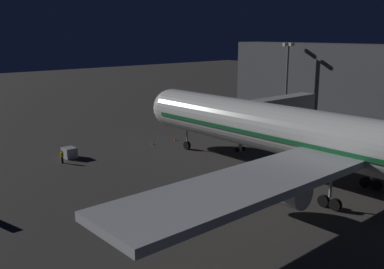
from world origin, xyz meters
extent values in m
plane|color=#383533|center=(0.00, 0.00, 0.00)|extent=(320.00, 320.00, 0.00)
cylinder|color=silver|center=(0.00, 9.84, 5.81)|extent=(5.70, 55.16, 5.70)
sphere|color=silver|center=(0.00, -17.74, 5.81)|extent=(5.58, 5.58, 5.58)
cube|color=#196033|center=(0.00, 9.84, 5.38)|extent=(5.75, 52.95, 0.50)
cube|color=black|center=(0.00, -16.03, 6.81)|extent=(3.13, 1.40, 0.90)
cube|color=#B7BABF|center=(0.00, 11.00, 4.81)|extent=(57.53, 7.11, 0.70)
cylinder|color=#B7BABF|center=(-9.65, 10.00, 2.91)|extent=(2.80, 5.34, 2.80)
cylinder|color=black|center=(-9.65, 7.33, 2.91)|extent=(2.38, 0.15, 2.38)
cylinder|color=#B7BABF|center=(9.65, 10.00, 2.91)|extent=(2.80, 5.34, 2.80)
cylinder|color=black|center=(9.65, 7.33, 2.91)|extent=(2.38, 0.15, 2.38)
cylinder|color=#B7BABF|center=(0.00, -14.24, 2.38)|extent=(0.28, 0.28, 2.36)
cylinder|color=black|center=(0.00, -14.24, 0.60)|extent=(0.45, 1.20, 1.20)
cylinder|color=#B7BABF|center=(-4.20, 12.00, 2.38)|extent=(0.28, 0.28, 2.36)
cylinder|color=black|center=(-4.20, 11.35, 0.60)|extent=(0.45, 1.20, 1.20)
cylinder|color=black|center=(-4.20, 12.65, 0.60)|extent=(0.45, 1.20, 1.20)
cylinder|color=#B7BABF|center=(4.20, 12.00, 2.38)|extent=(0.28, 0.28, 2.36)
cylinder|color=black|center=(4.20, 11.35, 0.60)|extent=(0.45, 1.20, 1.20)
cylinder|color=black|center=(4.20, 12.65, 0.60)|extent=(0.45, 1.20, 1.20)
cube|color=#9E9E99|center=(-12.87, -8.27, 5.81)|extent=(17.54, 2.60, 2.50)
cube|color=#9E9E99|center=(-4.10, -8.27, 5.81)|extent=(3.20, 3.40, 3.00)
cube|color=black|center=(-2.70, -8.27, 5.81)|extent=(0.70, 3.20, 2.70)
cylinder|color=#B7BABF|center=(-5.10, -8.27, 2.28)|extent=(0.56, 0.56, 4.56)
cylinder|color=black|center=(-5.70, -8.27, 0.30)|extent=(0.25, 0.60, 0.60)
cylinder|color=black|center=(-4.50, -8.27, 0.30)|extent=(0.25, 0.60, 0.60)
cylinder|color=#59595E|center=(-25.50, -15.60, 7.26)|extent=(0.40, 0.40, 14.53)
cube|color=#F9EFC6|center=(-26.40, -15.60, 14.78)|extent=(1.10, 0.50, 0.60)
cube|color=#F9EFC6|center=(-24.60, -15.60, 14.78)|extent=(1.10, 0.50, 0.60)
cube|color=#B7BABF|center=(15.14, -21.56, 0.73)|extent=(1.57, 1.88, 1.45)
cylinder|color=black|center=(17.03, -19.80, 0.44)|extent=(0.28, 0.28, 0.89)
cylinder|color=yellow|center=(17.03, -19.80, 1.18)|extent=(0.40, 0.40, 0.59)
sphere|color=tan|center=(17.03, -19.80, 1.59)|extent=(0.24, 0.24, 0.24)
sphere|color=yellow|center=(17.03, -19.80, 1.64)|extent=(0.23, 0.23, 0.23)
cone|color=orange|center=(-2.20, -19.74, 0.28)|extent=(0.36, 0.36, 0.55)
cone|color=orange|center=(2.20, -19.74, 0.28)|extent=(0.36, 0.36, 0.55)
camera|label=1|loc=(41.11, 33.30, 16.90)|focal=41.06mm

